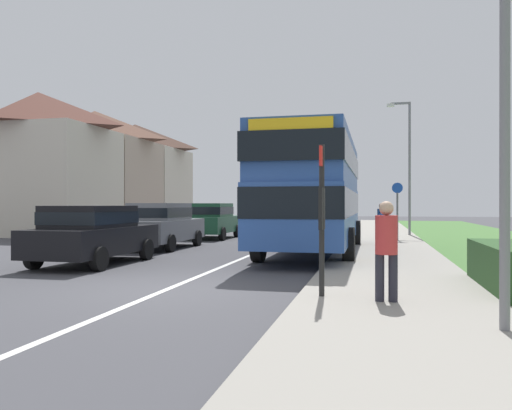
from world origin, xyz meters
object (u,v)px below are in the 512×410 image
parked_car_grey (162,224)px  bus_stop_sign (322,209)px  pedestrian_at_stop (386,246)px  pedestrian_walking_away (382,222)px  double_decker_bus (314,188)px  street_lamp_mid (407,159)px  parked_car_dark_green (211,219)px  cycle_route_sign (397,209)px  parked_car_black (93,232)px

parked_car_grey → bus_stop_sign: bus_stop_sign is taller
pedestrian_at_stop → bus_stop_sign: 1.19m
pedestrian_at_stop → pedestrian_walking_away: bearing=89.5°
double_decker_bus → bus_stop_sign: bearing=-82.5°
parked_car_grey → street_lamp_mid: size_ratio=0.65×
parked_car_dark_green → pedestrian_walking_away: (7.76, -3.59, 0.06)m
cycle_route_sign → parked_car_black: bearing=-130.5°
pedestrian_at_stop → parked_car_black: bearing=151.0°
parked_car_black → parked_car_grey: parked_car_grey is taller
double_decker_bus → pedestrian_walking_away: size_ratio=5.84×
parked_car_dark_green → pedestrian_walking_away: bearing=-24.8°
parked_car_grey → pedestrian_at_stop: bearing=-49.8°
bus_stop_sign → street_lamp_mid: (2.40, 17.56, 2.31)m
parked_car_black → pedestrian_walking_away: size_ratio=2.52×
bus_stop_sign → street_lamp_mid: size_ratio=0.39×
parked_car_grey → parked_car_dark_green: size_ratio=1.09×
double_decker_bus → parked_car_grey: (-5.66, 0.77, -1.23)m
parked_car_dark_green → pedestrian_walking_away: size_ratio=2.36×
double_decker_bus → parked_car_black: bearing=-142.2°
pedestrian_at_stop → street_lamp_mid: (1.38, 17.80, 2.87)m
pedestrian_at_stop → street_lamp_mid: 18.09m
pedestrian_at_stop → cycle_route_sign: (0.75, 13.90, 0.45)m
parked_car_black → parked_car_dark_green: size_ratio=1.07×
parked_car_black → bus_stop_sign: bus_stop_sign is taller
pedestrian_at_stop → bus_stop_sign: size_ratio=0.64×
double_decker_bus → street_lamp_mid: street_lamp_mid is taller
parked_car_dark_green → pedestrian_at_stop: pedestrian_at_stop is taller
pedestrian_walking_away → cycle_route_sign: cycle_route_sign is taller
parked_car_black → pedestrian_walking_away: bearing=42.1°
double_decker_bus → parked_car_grey: bearing=172.3°
cycle_route_sign → double_decker_bus: bearing=-117.5°
double_decker_bus → parked_car_dark_green: bearing=131.6°
double_decker_bus → cycle_route_sign: bearing=62.5°
double_decker_bus → parked_car_dark_green: 8.48m
double_decker_bus → pedestrian_at_stop: bearing=-76.0°
pedestrian_at_stop → street_lamp_mid: size_ratio=0.25×
pedestrian_at_stop → cycle_route_sign: bearing=86.9°
parked_car_dark_green → cycle_route_sign: bearing=-5.4°
parked_car_dark_green → bus_stop_sign: (6.65, -14.45, 0.63)m
parked_car_grey → cycle_route_sign: bearing=28.9°
parked_car_black → bus_stop_sign: size_ratio=1.62×
parked_car_grey → double_decker_bus: bearing=-7.7°
parked_car_black → bus_stop_sign: (6.53, -3.95, 0.66)m
bus_stop_sign → double_decker_bus: bearing=97.5°
parked_car_grey → bus_stop_sign: bearing=-53.0°
parked_car_black → pedestrian_at_stop: 8.64m
parked_car_grey → cycle_route_sign: (8.51, 4.70, 0.52)m
parked_car_grey → pedestrian_walking_away: bearing=13.7°
pedestrian_walking_away → double_decker_bus: bearing=-129.3°
parked_car_black → pedestrian_at_stop: bearing=-29.0°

